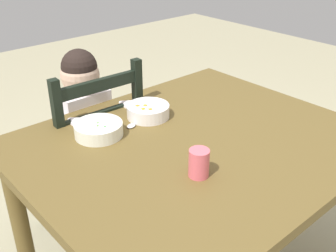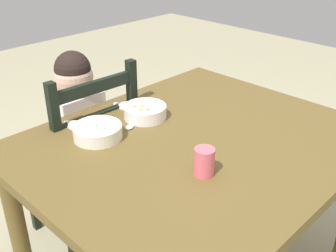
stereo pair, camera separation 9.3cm
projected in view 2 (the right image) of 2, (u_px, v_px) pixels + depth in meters
dining_table at (194, 161)px, 1.56m from camera, size 1.25×1.04×0.74m
dining_chair at (85, 158)px, 1.92m from camera, size 0.44×0.44×0.93m
child_figure at (82, 124)px, 1.83m from camera, size 0.32×0.31×0.98m
bowl_of_peas at (98, 131)px, 1.52m from camera, size 0.18×0.18×0.05m
bowl_of_carrots at (145, 111)px, 1.67m from camera, size 0.18×0.18×0.05m
spoon at (132, 125)px, 1.61m from camera, size 0.13×0.07×0.01m
drinking_cup at (204, 162)px, 1.29m from camera, size 0.07×0.07×0.09m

